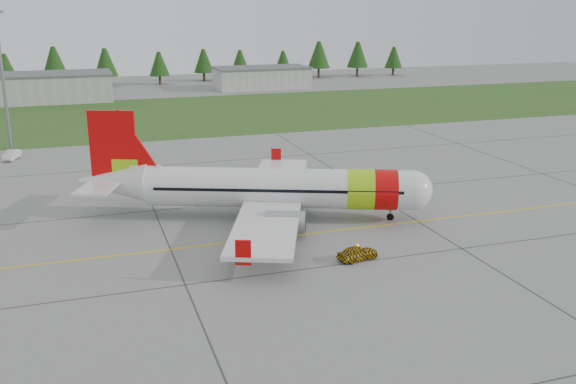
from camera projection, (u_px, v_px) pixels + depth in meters
name	position (u px, v px, depth m)	size (l,w,h in m)	color
ground	(360.00, 262.00, 54.77)	(320.00, 320.00, 0.00)	gray
aircraft	(270.00, 188.00, 65.32)	(34.66, 32.93, 10.99)	silver
follow_me_car	(358.00, 240.00, 54.77)	(1.47, 1.25, 3.66)	#D9A10C
service_van	(10.00, 145.00, 90.67)	(1.42, 1.34, 4.07)	silver
grass_strip	(192.00, 114.00, 129.54)	(320.00, 50.00, 0.03)	#30561E
taxi_guideline	(326.00, 232.00, 62.06)	(120.00, 0.25, 0.02)	gold
hangar_west	(38.00, 88.00, 145.22)	(32.00, 14.00, 6.00)	#A8A8A3
hangar_east	(262.00, 78.00, 169.15)	(24.00, 12.00, 5.20)	#A8A8A3
floodlight_mast	(3.00, 83.00, 95.25)	(0.50, 0.50, 20.00)	slate
treeline	(156.00, 65.00, 179.21)	(160.00, 8.00, 10.00)	#1C3F14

